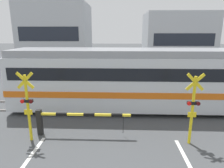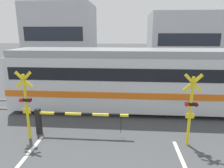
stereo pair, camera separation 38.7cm
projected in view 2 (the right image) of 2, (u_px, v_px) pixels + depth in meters
rail_track_near at (112, 112)px, 10.99m from camera, size 50.00×0.10×0.08m
rail_track_far at (114, 103)px, 12.37m from camera, size 50.00×0.10×0.08m
commuter_train at (146, 78)px, 11.10m from camera, size 14.77×2.89×3.40m
crossing_barrier_near at (61, 118)px, 8.50m from camera, size 3.98×0.20×1.13m
crossing_barrier_far at (143, 84)px, 14.13m from camera, size 3.98×0.20×1.13m
crossing_signal_left at (26, 103)px, 7.93m from camera, size 0.68×0.15×2.85m
crossing_signal_right at (191, 107)px, 7.46m from camera, size 0.68×0.15×2.85m
pedestrian at (107, 70)px, 17.98m from camera, size 0.38×0.23×1.78m
building_left_of_street at (62, 37)px, 24.32m from camera, size 7.74×5.82×7.52m
building_right_of_street at (181, 42)px, 23.41m from camera, size 7.53×5.82×6.46m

